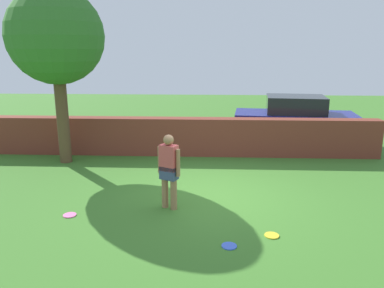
% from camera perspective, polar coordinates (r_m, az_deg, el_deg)
% --- Properties ---
extents(ground_plane, '(40.00, 40.00, 0.00)m').
position_cam_1_polar(ground_plane, '(8.84, 2.35, -7.90)').
color(ground_plane, '#3D7528').
extents(brick_wall, '(13.72, 0.50, 1.20)m').
position_cam_1_polar(brick_wall, '(12.12, -4.61, 1.17)').
color(brick_wall, brown).
rests_on(brick_wall, ground).
extents(tree, '(2.70, 2.70, 5.03)m').
position_cam_1_polar(tree, '(11.59, -19.95, 14.93)').
color(tree, brown).
rests_on(tree, ground).
extents(person, '(0.49, 0.36, 1.62)m').
position_cam_1_polar(person, '(7.92, -3.52, -3.69)').
color(person, '#9E704C').
rests_on(person, ground).
extents(car, '(4.36, 2.28, 1.72)m').
position_cam_1_polar(car, '(13.95, 15.27, 3.53)').
color(car, navy).
rests_on(car, ground).
extents(frisbee_blue, '(0.27, 0.27, 0.02)m').
position_cam_1_polar(frisbee_blue, '(6.79, 5.66, -15.13)').
color(frisbee_blue, blue).
rests_on(frisbee_blue, ground).
extents(frisbee_yellow, '(0.27, 0.27, 0.02)m').
position_cam_1_polar(frisbee_yellow, '(7.24, 11.99, -13.40)').
color(frisbee_yellow, yellow).
rests_on(frisbee_yellow, ground).
extents(frisbee_pink, '(0.27, 0.27, 0.02)m').
position_cam_1_polar(frisbee_pink, '(8.27, -18.05, -10.20)').
color(frisbee_pink, pink).
rests_on(frisbee_pink, ground).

